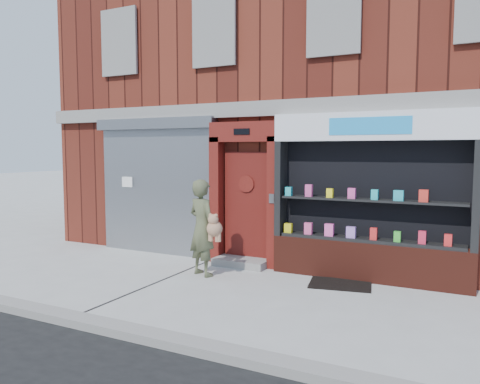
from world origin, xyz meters
The scene contains 8 objects.
ground centered at (0.00, 0.00, 0.00)m, with size 80.00×80.00×0.00m, color #9E9E99.
curb centered at (0.00, -2.15, 0.06)m, with size 60.00×0.30×0.12m, color gray.
building centered at (0.00, 5.99, 4.00)m, with size 12.00×8.16×8.00m.
shutter_bay centered at (-3.00, 1.93, 1.72)m, with size 3.10×0.30×3.04m.
red_door_bay centered at (-0.75, 1.86, 1.46)m, with size 1.52×0.58×2.90m.
pharmacy_bay centered at (1.75, 1.81, 1.37)m, with size 3.50×0.41×3.00m.
woman centered at (-1.07, 0.75, 0.90)m, with size 0.86×0.63×1.80m.
doormat centered at (1.39, 1.28, 0.01)m, with size 1.04×0.73×0.03m, color black.
Camera 1 is at (3.41, -6.59, 2.33)m, focal length 35.00 mm.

